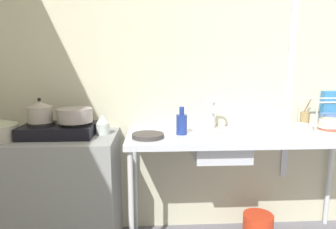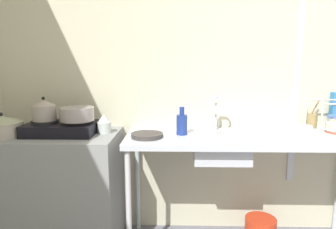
% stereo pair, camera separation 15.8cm
% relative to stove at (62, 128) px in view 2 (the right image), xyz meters
% --- Properties ---
extents(wall_back, '(5.49, 0.10, 2.78)m').
position_rel_stove_xyz_m(wall_back, '(1.77, 0.32, 0.50)').
color(wall_back, beige).
rests_on(wall_back, ground).
extents(wall_metal_strip, '(0.05, 0.01, 2.23)m').
position_rel_stove_xyz_m(wall_metal_strip, '(1.73, 0.27, 0.63)').
color(wall_metal_strip, silver).
extents(counter_concrete, '(0.92, 0.55, 0.85)m').
position_rel_stove_xyz_m(counter_concrete, '(-0.07, 0.00, -0.47)').
color(counter_concrete, gray).
rests_on(counter_concrete, ground).
extents(counter_sink, '(1.69, 0.55, 0.85)m').
position_rel_stove_xyz_m(counter_sink, '(1.31, 0.00, -0.11)').
color(counter_sink, silver).
rests_on(counter_sink, ground).
extents(stove, '(0.48, 0.31, 0.10)m').
position_rel_stove_xyz_m(stove, '(0.00, 0.00, 0.00)').
color(stove, black).
rests_on(stove, counter_concrete).
extents(pot_on_left_burner, '(0.16, 0.16, 0.17)m').
position_rel_stove_xyz_m(pot_on_left_burner, '(-0.12, 0.00, 0.13)').
color(pot_on_left_burner, '#A0958B').
rests_on(pot_on_left_burner, stove).
extents(pot_on_right_burner, '(0.23, 0.23, 0.09)m').
position_rel_stove_xyz_m(pot_on_right_burner, '(0.12, 0.00, 0.10)').
color(pot_on_right_burner, '#9C9290').
rests_on(pot_on_right_burner, stove).
extents(pot_beside_stove, '(0.27, 0.27, 0.17)m').
position_rel_stove_xyz_m(pot_beside_stove, '(-0.37, -0.08, 0.03)').
color(pot_beside_stove, '#A39B8E').
rests_on(pot_beside_stove, counter_concrete).
extents(percolator, '(0.10, 0.10, 0.14)m').
position_rel_stove_xyz_m(percolator, '(0.29, 0.05, 0.02)').
color(percolator, silver).
rests_on(percolator, counter_concrete).
extents(sink_basin, '(0.37, 0.34, 0.16)m').
position_rel_stove_xyz_m(sink_basin, '(1.11, -0.04, -0.13)').
color(sink_basin, silver).
rests_on(sink_basin, counter_sink).
extents(faucet, '(0.12, 0.07, 0.27)m').
position_rel_stove_xyz_m(faucet, '(1.11, 0.12, 0.14)').
color(faucet, silver).
rests_on(faucet, counter_sink).
extents(frying_pan, '(0.22, 0.22, 0.03)m').
position_rel_stove_xyz_m(frying_pan, '(0.61, -0.08, -0.03)').
color(frying_pan, '#383333').
rests_on(frying_pan, counter_sink).
extents(cup_by_rack, '(0.09, 0.09, 0.09)m').
position_rel_stove_xyz_m(cup_by_rack, '(1.66, -0.09, -0.00)').
color(cup_by_rack, silver).
rests_on(cup_by_rack, counter_sink).
extents(small_bowl_on_drainboard, '(0.14, 0.14, 0.04)m').
position_rel_stove_xyz_m(small_bowl_on_drainboard, '(1.39, 0.01, -0.03)').
color(small_bowl_on_drainboard, white).
rests_on(small_bowl_on_drainboard, counter_sink).
extents(bottle_by_sink, '(0.08, 0.08, 0.20)m').
position_rel_stove_xyz_m(bottle_by_sink, '(0.85, 0.01, 0.03)').
color(bottle_by_sink, navy).
rests_on(bottle_by_sink, counter_sink).
extents(utensil_jar, '(0.07, 0.07, 0.23)m').
position_rel_stove_xyz_m(utensil_jar, '(1.85, 0.22, 0.02)').
color(utensil_jar, olive).
rests_on(utensil_jar, counter_sink).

